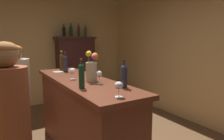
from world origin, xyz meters
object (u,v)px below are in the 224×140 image
patron_by_cabinet (18,95)px  cheese_plate (58,72)px  bar_counter (82,117)px  display_bottle_left (64,31)px  wine_bottle_riesling (124,75)px  wine_glass_front (72,72)px  wine_bottle_chardonnay (82,75)px  flower_arrangement (92,68)px  wine_bottle_pinot (62,61)px  display_bottle_midright (85,31)px  display_cabinet (76,68)px  wine_bottle_rose (65,63)px  wine_glass_rear (99,75)px  display_bottle_midleft (71,31)px  display_bottle_center (79,31)px  wine_glass_mid (119,86)px  patron_redhead (11,131)px

patron_by_cabinet → cheese_plate: bearing=38.9°
bar_counter → display_bottle_left: (0.54, 2.32, 1.27)m
wine_bottle_riesling → wine_glass_front: 0.79m
wine_bottle_chardonnay → flower_arrangement: size_ratio=0.84×
wine_bottle_riesling → wine_glass_front: wine_bottle_riesling is taller
wine_bottle_pinot → flower_arrangement: (0.04, -1.08, 0.00)m
wine_bottle_pinot → display_bottle_midright: size_ratio=1.05×
bar_counter → display_cabinet: (0.82, 2.32, 0.33)m
wine_bottle_pinot → patron_by_cabinet: bearing=-152.1°
wine_bottle_rose → wine_glass_rear: size_ratio=2.11×
wine_bottle_riesling → wine_bottle_rose: size_ratio=0.93×
wine_bottle_rose → wine_glass_rear: (0.04, -1.09, -0.04)m
wine_glass_front → flower_arrangement: 0.29m
flower_arrangement → patron_by_cabinet: bearing=137.7°
bar_counter → display_bottle_midleft: bearing=72.7°
display_bottle_midleft → display_bottle_center: size_ratio=1.00×
patron_by_cabinet → display_bottle_midright: bearing=65.8°
display_cabinet → display_bottle_midleft: display_bottle_midleft is taller
wine_bottle_riesling → display_bottle_midleft: (0.53, 3.02, 0.62)m
wine_bottle_pinot → wine_bottle_riesling: 1.59m
display_bottle_midright → wine_bottle_riesling: bearing=-106.8°
wine_glass_mid → display_bottle_center: size_ratio=0.42×
bar_counter → patron_redhead: (-0.89, -0.73, 0.33)m
cheese_plate → display_bottle_midleft: (0.82, 1.63, 0.75)m
wine_bottle_pinot → wine_bottle_riesling: bearing=-83.6°
display_cabinet → display_bottle_left: (-0.28, 0.00, 0.94)m
display_bottle_midleft → patron_by_cabinet: 2.53m
wine_bottle_chardonnay → display_bottle_center: 3.09m
wine_bottle_chardonnay → display_bottle_left: 2.97m
wine_bottle_riesling → display_bottle_midleft: size_ratio=0.91×
wine_bottle_chardonnay → wine_glass_mid: 0.50m
display_bottle_center → wine_bottle_riesling: bearing=-103.6°
wine_bottle_riesling → wine_bottle_chardonnay: size_ratio=0.95×
display_cabinet → cheese_plate: bearing=-119.4°
wine_bottle_chardonnay → wine_glass_front: 0.53m
flower_arrangement → cheese_plate: (-0.16, 0.90, -0.15)m
wine_bottle_chardonnay → cheese_plate: 1.19m
flower_arrangement → wine_bottle_rose: bearing=92.0°
wine_bottle_chardonnay → display_bottle_midleft: size_ratio=0.95×
wine_glass_front → display_bottle_center: (1.03, 2.29, 0.66)m
display_bottle_left → patron_by_cabinet: size_ratio=0.20×
bar_counter → patron_redhead: size_ratio=1.43×
wine_bottle_rose → patron_by_cabinet: bearing=-164.5°
display_cabinet → display_bottle_left: display_bottle_left is taller
display_bottle_midright → wine_bottle_chardonnay: bearing=-114.8°
wine_bottle_pinot → display_bottle_left: display_bottle_left is taller
flower_arrangement → display_bottle_center: bearing=71.1°
patron_by_cabinet → patron_redhead: bearing=-77.7°
wine_bottle_riesling → flower_arrangement: 0.51m
wine_glass_front → display_bottle_midright: (1.21, 2.29, 0.65)m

